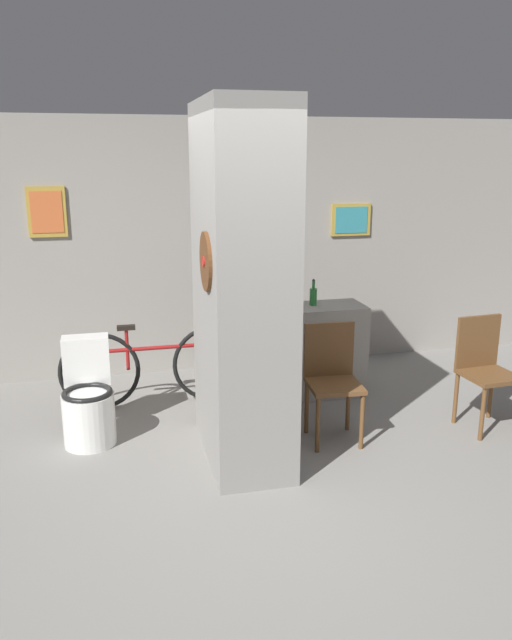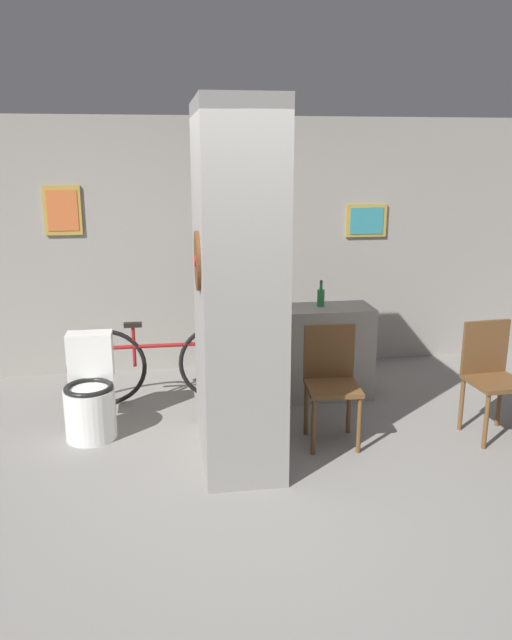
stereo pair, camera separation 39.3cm
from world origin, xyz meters
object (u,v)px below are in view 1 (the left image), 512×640
object	(u,v)px
toilet	(88,401)
chair_by_doorway	(484,367)
chair_near_pillar	(332,376)
bicycle	(157,366)
bottle_tall	(313,296)

from	to	relation	value
toilet	chair_by_doorway	distance (m)	3.26
chair_near_pillar	bicycle	bearing A→B (deg)	146.68
chair_near_pillar	chair_by_doorway	bearing A→B (deg)	0.38
toilet	chair_by_doorway	size ratio (longest dim) A/B	0.87
toilet	chair_near_pillar	bearing A→B (deg)	-11.69
chair_near_pillar	bottle_tall	distance (m)	1.07
chair_by_doorway	bicycle	xyz separation A→B (m)	(-2.63, 1.09, -0.15)
chair_near_pillar	chair_by_doorway	xyz separation A→B (m)	(1.31, -0.08, 0.00)
toilet	chair_by_doorway	bearing A→B (deg)	-8.47
chair_by_doorway	bicycle	world-z (taller)	chair_by_doorway
toilet	bicycle	bearing A→B (deg)	45.76
toilet	chair_near_pillar	world-z (taller)	chair_near_pillar
bottle_tall	bicycle	bearing A→B (deg)	178.31
toilet	bicycle	distance (m)	0.85
bicycle	bottle_tall	distance (m)	1.58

